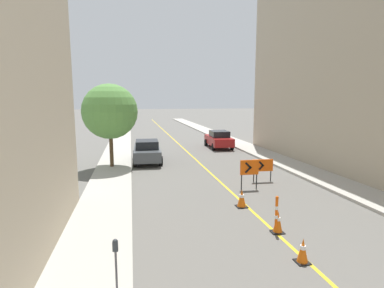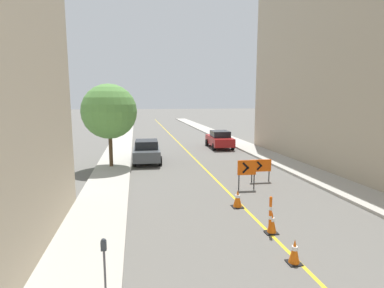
# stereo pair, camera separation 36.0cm
# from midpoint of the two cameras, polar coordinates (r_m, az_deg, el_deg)

# --- Properties ---
(lane_stripe) EXTENTS (0.12, 71.13, 0.01)m
(lane_stripe) POSITION_cam_midpoint_polar(r_m,az_deg,el_deg) (33.06, -2.81, 0.78)
(lane_stripe) COLOR gold
(lane_stripe) RESTS_ON ground_plane
(sidewalk_left) EXTENTS (2.21, 71.13, 0.14)m
(sidewalk_left) POSITION_cam_midpoint_polar(r_m,az_deg,el_deg) (32.78, -12.91, 0.62)
(sidewalk_left) COLOR #ADA89E
(sidewalk_left) RESTS_ON ground_plane
(sidewalk_right) EXTENTS (2.21, 71.13, 0.14)m
(sidewalk_right) POSITION_cam_midpoint_polar(r_m,az_deg,el_deg) (34.32, 6.83, 1.12)
(sidewalk_right) COLOR #ADA89E
(sidewalk_right) RESTS_ON ground_plane
(traffic_cone_fourth) EXTENTS (0.37, 0.37, 0.69)m
(traffic_cone_fourth) POSITION_cam_midpoint_polar(r_m,az_deg,el_deg) (9.06, 20.08, -18.69)
(traffic_cone_fourth) COLOR black
(traffic_cone_fourth) RESTS_ON ground_plane
(traffic_cone_fifth) EXTENTS (0.39, 0.39, 0.75)m
(traffic_cone_fifth) POSITION_cam_midpoint_polar(r_m,az_deg,el_deg) (10.63, 15.95, -14.16)
(traffic_cone_fifth) COLOR black
(traffic_cone_fifth) RESTS_ON ground_plane
(traffic_cone_farthest) EXTENTS (0.45, 0.45, 0.74)m
(traffic_cone_farthest) POSITION_cam_midpoint_polar(r_m,az_deg,el_deg) (12.68, 9.50, -10.22)
(traffic_cone_farthest) COLOR black
(traffic_cone_farthest) RESTS_ON ground_plane
(delineator_post_rear) EXTENTS (0.30, 0.30, 1.28)m
(delineator_post_rear) POSITION_cam_midpoint_polar(r_m,az_deg,el_deg) (10.50, 15.64, -13.33)
(delineator_post_rear) COLOR black
(delineator_post_rear) RESTS_ON ground_plane
(arrow_barricade_primary) EXTENTS (0.93, 0.12, 1.47)m
(arrow_barricade_primary) POSITION_cam_midpoint_polar(r_m,az_deg,el_deg) (14.98, 11.07, -4.70)
(arrow_barricade_primary) COLOR #EF560C
(arrow_barricade_primary) RESTS_ON ground_plane
(arrow_barricade_secondary) EXTENTS (1.16, 0.12, 1.22)m
(arrow_barricade_secondary) POSITION_cam_midpoint_polar(r_m,az_deg,el_deg) (16.56, 13.56, -4.16)
(arrow_barricade_secondary) COLOR #EF560C
(arrow_barricade_secondary) RESTS_ON ground_plane
(parked_car_curb_near) EXTENTS (1.95, 4.36, 1.59)m
(parked_car_curb_near) POSITION_cam_midpoint_polar(r_m,az_deg,el_deg) (21.42, -8.16, -1.33)
(parked_car_curb_near) COLOR #474C51
(parked_car_curb_near) RESTS_ON ground_plane
(parked_car_curb_mid) EXTENTS (1.96, 4.37, 1.59)m
(parked_car_curb_mid) POSITION_cam_midpoint_polar(r_m,az_deg,el_deg) (27.66, 5.63, 0.91)
(parked_car_curb_mid) COLOR maroon
(parked_car_curb_mid) RESTS_ON ground_plane
(parking_meter_near_curb) EXTENTS (0.12, 0.11, 1.26)m
(parking_meter_near_curb) POSITION_cam_midpoint_polar(r_m,az_deg,el_deg) (7.24, -14.97, -19.59)
(parking_meter_near_curb) COLOR #4C4C51
(parking_meter_near_curb) RESTS_ON sidewalk_left
(street_tree_left_near) EXTENTS (3.47, 3.47, 5.26)m
(street_tree_left_near) POSITION_cam_midpoint_polar(r_m,az_deg,el_deg) (19.66, -14.98, 5.99)
(street_tree_left_near) COLOR #4C3823
(street_tree_left_near) RESTS_ON sidewalk_left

